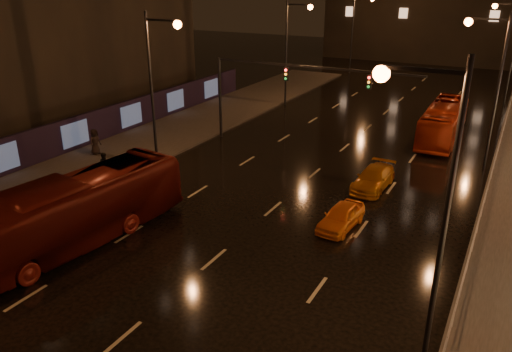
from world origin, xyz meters
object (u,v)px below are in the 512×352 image
(bus_red, at_px, (71,213))
(taxi_near, at_px, (341,217))
(pedestrian_c, at_px, (95,142))
(pedestrian_b, at_px, (105,166))
(taxi_far, at_px, (373,178))
(bus_curb, at_px, (443,122))

(bus_red, relative_size, taxi_near, 3.35)
(taxi_near, distance_m, pedestrian_c, 19.08)
(pedestrian_b, bearing_deg, taxi_far, -45.26)
(bus_curb, relative_size, taxi_near, 2.86)
(pedestrian_c, bearing_deg, bus_red, -141.26)
(taxi_far, bearing_deg, bus_curb, 82.68)
(bus_red, xyz_separation_m, bus_curb, (12.52, 25.56, -0.25))
(taxi_near, relative_size, pedestrian_b, 2.13)
(taxi_near, xyz_separation_m, pedestrian_b, (-15.00, -0.91, 0.38))
(bus_curb, xyz_separation_m, pedestrian_c, (-20.95, -15.71, -0.36))
(bus_curb, height_order, taxi_near, bus_curb)
(bus_red, distance_m, pedestrian_c, 12.97)
(bus_red, height_order, taxi_far, bus_red)
(bus_red, height_order, pedestrian_c, bus_red)
(pedestrian_b, relative_size, pedestrian_c, 0.92)
(taxi_far, height_order, pedestrian_b, pedestrian_b)
(taxi_far, bearing_deg, pedestrian_c, -167.21)
(taxi_far, bearing_deg, taxi_near, -87.95)
(bus_red, distance_m, taxi_near, 13.06)
(taxi_near, distance_m, pedestrian_b, 15.03)
(bus_curb, bearing_deg, pedestrian_c, -143.94)
(taxi_near, height_order, taxi_far, taxi_far)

